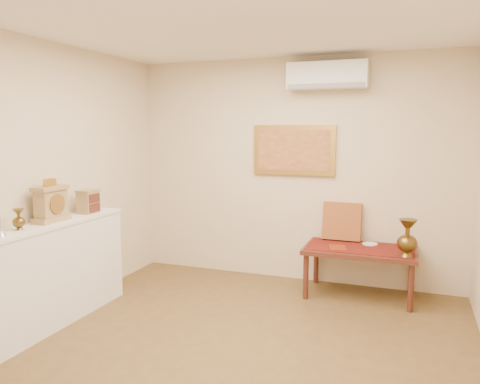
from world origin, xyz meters
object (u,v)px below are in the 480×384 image
at_px(display_ledge, 42,277).
at_px(wooden_chest, 88,201).
at_px(mantel_clock, 51,203).
at_px(low_table, 360,254).
at_px(brass_urn_tall, 408,234).

height_order(display_ledge, wooden_chest, wooden_chest).
bearing_deg(mantel_clock, wooden_chest, 86.44).
relative_size(mantel_clock, low_table, 0.34).
relative_size(brass_urn_tall, mantel_clock, 1.13).
bearing_deg(brass_urn_tall, mantel_clock, -154.60).
bearing_deg(wooden_chest, low_table, 24.54).
xyz_separation_m(mantel_clock, low_table, (2.68, 1.71, -0.67)).
bearing_deg(mantel_clock, brass_urn_tall, 25.40).
height_order(mantel_clock, low_table, mantel_clock).
relative_size(mantel_clock, wooden_chest, 1.68).
bearing_deg(wooden_chest, mantel_clock, -93.56).
xyz_separation_m(mantel_clock, wooden_chest, (0.03, 0.50, -0.05)).
relative_size(display_ledge, wooden_chest, 8.28).
height_order(brass_urn_tall, display_ledge, brass_urn_tall).
bearing_deg(brass_urn_tall, display_ledge, -152.11).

